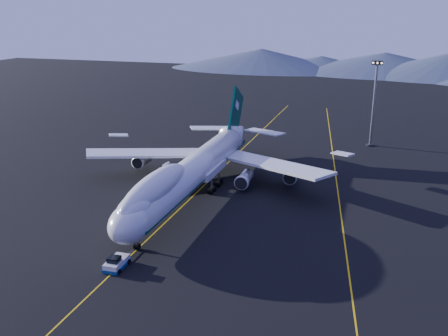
% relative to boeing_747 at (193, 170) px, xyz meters
% --- Properties ---
extents(ground, '(500.00, 500.00, 0.00)m').
position_rel_boeing_747_xyz_m(ground, '(-0.00, -0.03, -5.81)').
color(ground, black).
rests_on(ground, ground).
extents(taxiway_line_main, '(0.25, 220.00, 0.01)m').
position_rel_boeing_747_xyz_m(taxiway_line_main, '(-0.00, -0.03, -5.80)').
color(taxiway_line_main, yellow).
rests_on(taxiway_line_main, ground).
extents(taxiway_line_side, '(28.08, 198.09, 0.01)m').
position_rel_boeing_747_xyz_m(taxiway_line_side, '(30.00, 9.97, -5.80)').
color(taxiway_line_side, yellow).
rests_on(taxiway_line_side, ground).
extents(boeing_747, '(59.62, 72.43, 19.37)m').
position_rel_boeing_747_xyz_m(boeing_747, '(0.00, 0.00, 0.00)').
color(boeing_747, silver).
rests_on(boeing_747, ground).
extents(pushback_tug, '(2.97, 5.03, 2.16)m').
position_rel_boeing_747_xyz_m(pushback_tug, '(-0.16, -33.11, -5.13)').
color(pushback_tug, silver).
rests_on(pushback_tug, ground).
extents(floodlight_mast, '(3.06, 2.29, 24.74)m').
position_rel_boeing_747_xyz_m(floodlight_mast, '(35.00, 54.51, 6.72)').
color(floodlight_mast, black).
rests_on(floodlight_mast, ground).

